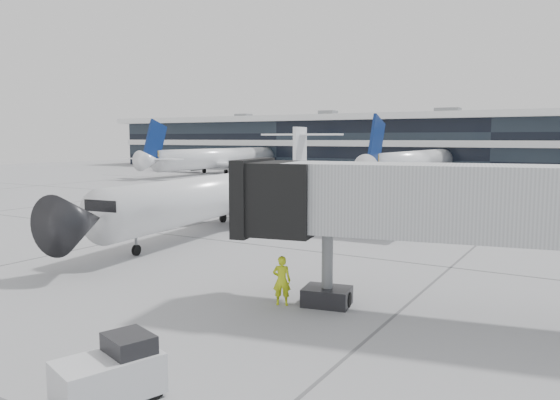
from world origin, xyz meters
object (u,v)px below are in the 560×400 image
Objects in this scene: baggage_tug at (112,373)px; ramp_worker at (282,280)px; regional_jet at (234,191)px; jet_bridge at (512,205)px.

ramp_worker is at bearing 110.71° from baggage_tug.
jet_bridge is (20.78, -12.83, 1.64)m from regional_jet.
regional_jet reaches higher than baggage_tug.
jet_bridge is at bearing 74.07° from baggage_tug.
jet_bridge reaches higher than baggage_tug.
ramp_worker is 0.69× the size of baggage_tug.
jet_bridge is 8.84m from ramp_worker.
ramp_worker is 8.92m from baggage_tug.
ramp_worker is (12.82, -14.95, -1.60)m from regional_jet.
baggage_tug is (-7.67, -11.03, -3.50)m from jet_bridge.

